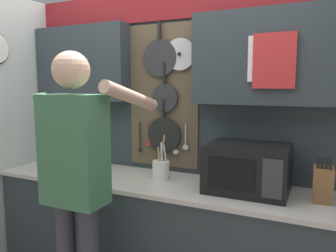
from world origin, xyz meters
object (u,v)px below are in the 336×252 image
(utensil_crock, at_px, (161,169))
(person, at_px, (76,171))
(knife_block, at_px, (323,184))
(microwave, at_px, (248,168))

(utensil_crock, distance_m, person, 0.64)
(knife_block, bearing_deg, utensil_crock, 179.94)
(microwave, bearing_deg, utensil_crock, 179.81)
(person, bearing_deg, knife_block, 22.64)
(utensil_crock, xyz_separation_m, person, (-0.29, -0.57, 0.08))
(knife_block, bearing_deg, microwave, -179.88)
(knife_block, height_order, utensil_crock, utensil_crock)
(utensil_crock, bearing_deg, person, -117.27)
(knife_block, bearing_deg, person, -157.36)
(knife_block, xyz_separation_m, utensil_crock, (-1.06, 0.00, -0.03))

